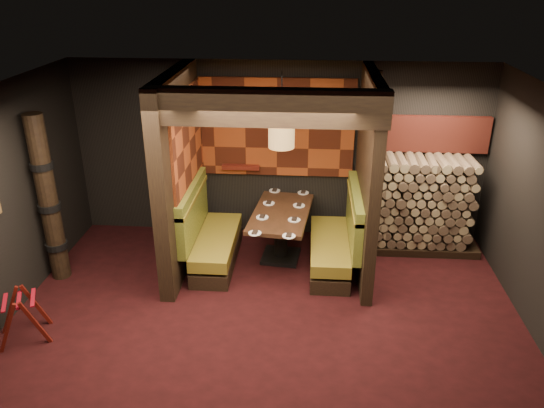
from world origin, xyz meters
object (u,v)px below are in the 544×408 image
at_px(dining_table, 281,226).
at_px(totem_column, 48,201).
at_px(booth_bench_right, 337,243).
at_px(firewood_stack, 424,204).
at_px(luggage_rack, 22,315).
at_px(booth_bench_left, 210,238).
at_px(pendant_lamp, 281,132).

height_order(dining_table, totem_column, totem_column).
height_order(booth_bench_right, firewood_stack, firewood_stack).
bearing_deg(booth_bench_right, luggage_rack, -152.84).
distance_m(booth_bench_left, luggage_rack, 2.72).
bearing_deg(pendant_lamp, luggage_rack, -144.73).
relative_size(pendant_lamp, firewood_stack, 0.61).
distance_m(booth_bench_right, pendant_lamp, 1.84).
relative_size(dining_table, luggage_rack, 2.17).
xyz_separation_m(pendant_lamp, firewood_stack, (2.19, 0.56, -1.28)).
bearing_deg(luggage_rack, totem_column, 97.64).
distance_m(booth_bench_right, luggage_rack, 4.27).
distance_m(totem_column, firewood_stack, 5.50).
relative_size(dining_table, totem_column, 0.65).
bearing_deg(booth_bench_right, dining_table, 166.89).
bearing_deg(totem_column, dining_table, 13.33).
bearing_deg(totem_column, pendant_lamp, 12.46).
relative_size(booth_bench_right, dining_table, 1.02).
height_order(booth_bench_left, totem_column, totem_column).
height_order(pendant_lamp, luggage_rack, pendant_lamp).
bearing_deg(luggage_rack, dining_table, 35.91).
distance_m(luggage_rack, firewood_stack, 5.80).
distance_m(booth_bench_right, dining_table, 0.87).
relative_size(luggage_rack, totem_column, 0.30).
distance_m(luggage_rack, totem_column, 1.65).
xyz_separation_m(dining_table, pendant_lamp, (0.00, -0.05, 1.48)).
height_order(booth_bench_right, luggage_rack, booth_bench_right).
bearing_deg(totem_column, firewood_stack, 13.19).
distance_m(booth_bench_left, pendant_lamp, 1.95).
bearing_deg(pendant_lamp, totem_column, -167.54).
bearing_deg(booth_bench_left, luggage_rack, -134.32).
relative_size(booth_bench_right, luggage_rack, 2.21).
bearing_deg(firewood_stack, totem_column, -166.81).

